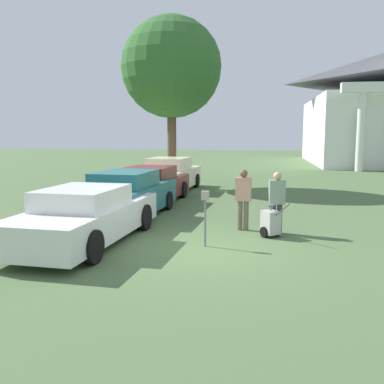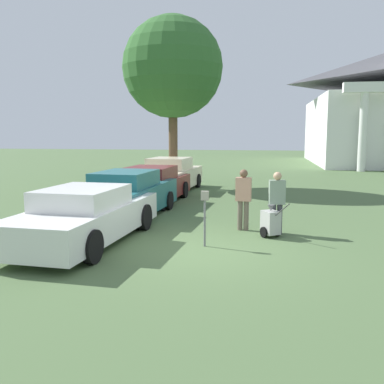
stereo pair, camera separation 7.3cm
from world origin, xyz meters
TOP-DOWN VIEW (x-y plane):
  - ground_plane at (0.00, 0.00)m, footprint 120.00×120.00m
  - parked_car_white at (-2.89, 0.24)m, footprint 2.29×5.31m
  - parked_car_teal at (-2.89, 3.48)m, footprint 2.19×5.30m
  - parked_car_maroon at (-2.89, 6.41)m, footprint 2.24×5.17m
  - parked_car_cream at (-2.89, 9.91)m, footprint 2.32×5.13m
  - parking_meter at (0.03, 0.36)m, footprint 0.18×0.09m
  - person_worker at (0.84, 2.25)m, footprint 0.44×0.26m
  - person_supervisor at (1.74, 1.95)m, footprint 0.45×0.28m
  - equipment_cart at (1.59, 1.57)m, footprint 0.71×0.93m
  - shade_tree at (-3.08, 11.39)m, footprint 4.87×4.87m

SIDE VIEW (x-z plane):
  - ground_plane at x=0.00m, z-range 0.00..0.00m
  - equipment_cart at x=1.59m, z-range -0.11..0.89m
  - parked_car_white at x=-2.89m, z-range -0.03..1.35m
  - parked_car_maroon at x=-2.89m, z-range -0.04..1.37m
  - parked_car_teal at x=-2.89m, z-range -0.05..1.45m
  - parked_car_cream at x=-2.89m, z-range -0.06..1.50m
  - parking_meter at x=0.03m, z-range 0.26..1.60m
  - person_supervisor at x=1.74m, z-range 0.11..1.78m
  - person_worker at x=0.84m, z-range 0.12..1.81m
  - shade_tree at x=-3.08m, z-range 1.68..9.97m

